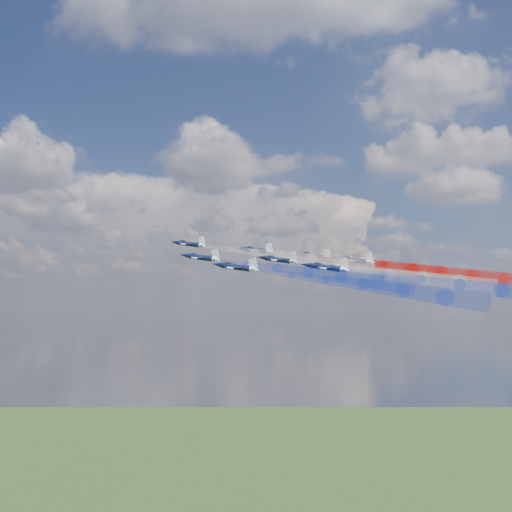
# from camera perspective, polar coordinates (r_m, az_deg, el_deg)

# --- Properties ---
(jet_lead) EXTENTS (13.20, 11.90, 5.48)m
(jet_lead) POSITION_cam_1_polar(r_m,az_deg,el_deg) (154.57, -6.15, 1.10)
(jet_lead) COLOR black
(trail_lead) EXTENTS (41.11, 17.64, 10.33)m
(trail_lead) POSITION_cam_1_polar(r_m,az_deg,el_deg) (141.65, 2.47, 0.03)
(trail_lead) COLOR white
(jet_inner_left) EXTENTS (13.20, 11.90, 5.48)m
(jet_inner_left) POSITION_cam_1_polar(r_m,az_deg,el_deg) (137.22, -5.06, -0.14)
(jet_inner_left) COLOR black
(trail_inner_left) EXTENTS (41.11, 17.64, 10.33)m
(trail_inner_left) POSITION_cam_1_polar(r_m,az_deg,el_deg) (125.05, 4.86, -1.49)
(trail_inner_left) COLOR #1735C4
(jet_inner_right) EXTENTS (13.20, 11.90, 5.48)m
(jet_inner_right) POSITION_cam_1_polar(r_m,az_deg,el_deg) (157.70, 0.03, 0.54)
(jet_inner_right) COLOR black
(trail_inner_right) EXTENTS (41.11, 17.64, 10.33)m
(trail_inner_right) POSITION_cam_1_polar(r_m,az_deg,el_deg) (147.34, 8.89, -0.56)
(trail_inner_right) COLOR red
(jet_outer_left) EXTENTS (13.20, 11.90, 5.48)m
(jet_outer_left) POSITION_cam_1_polar(r_m,az_deg,el_deg) (121.33, -1.79, -1.03)
(jet_outer_left) COLOR black
(trail_outer_left) EXTENTS (41.11, 17.64, 10.33)m
(trail_outer_left) POSITION_cam_1_polar(r_m,az_deg,el_deg) (110.86, 9.82, -2.63)
(trail_outer_left) COLOR #1735C4
(jet_center_third) EXTENTS (13.20, 11.90, 5.48)m
(jet_center_third) POSITION_cam_1_polar(r_m,az_deg,el_deg) (141.50, 2.08, -0.33)
(jet_center_third) COLOR black
(trail_center_third) EXTENTS (41.11, 17.64, 10.33)m
(trail_center_third) POSITION_cam_1_polar(r_m,az_deg,el_deg) (132.29, 12.14, -1.62)
(trail_center_third) COLOR white
(jet_outer_right) EXTENTS (13.20, 11.90, 5.48)m
(jet_outer_right) POSITION_cam_1_polar(r_m,az_deg,el_deg) (161.52, 5.33, 0.02)
(jet_outer_right) COLOR black
(trail_outer_right) EXTENTS (41.11, 17.64, 10.33)m
(trail_outer_right) POSITION_cam_1_polar(r_m,az_deg,el_deg) (153.41, 14.22, -1.07)
(trail_outer_right) COLOR red
(jet_rear_left) EXTENTS (13.20, 11.90, 5.48)m
(jet_rear_left) POSITION_cam_1_polar(r_m,az_deg,el_deg) (124.60, 6.48, -1.05)
(jet_rear_left) COLOR black
(trail_rear_left) EXTENTS (41.11, 17.64, 10.33)m
(trail_rear_left) POSITION_cam_1_polar(r_m,az_deg,el_deg) (117.66, 18.22, -2.54)
(trail_rear_left) COLOR #1735C4
(jet_rear_right) EXTENTS (13.20, 11.90, 5.48)m
(jet_rear_right) POSITION_cam_1_polar(r_m,az_deg,el_deg) (145.09, 9.00, -0.39)
(jet_rear_right) COLOR black
(trail_rear_right) EXTENTS (41.11, 17.64, 10.33)m
(trail_rear_right) POSITION_cam_1_polar(r_m,az_deg,el_deg) (138.85, 19.08, -1.61)
(trail_rear_right) COLOR red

